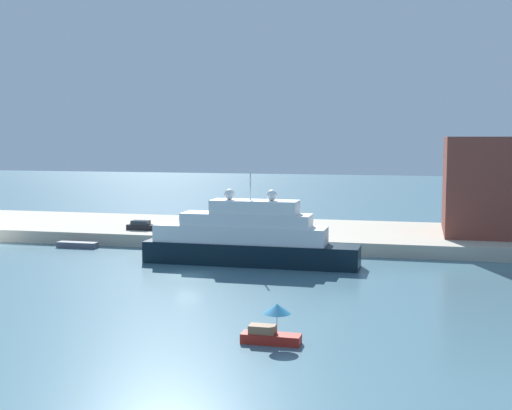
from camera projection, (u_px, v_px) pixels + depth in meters
ground at (188, 276)px, 70.81m from camera, size 400.00×400.00×0.00m
quay_dock at (252, 233)px, 97.27m from camera, size 110.00×22.95×1.68m
large_yacht at (247, 239)px, 77.08m from camera, size 24.92×4.33×10.84m
small_motorboat at (272, 327)px, 47.44m from camera, size 4.24×1.99×2.90m
work_barge at (77, 245)px, 89.09m from camera, size 5.47×1.45×0.75m
harbor_building at (499, 185)px, 89.89m from camera, size 14.27×15.03×12.99m
parked_car at (142, 226)px, 94.11m from camera, size 4.10×1.66×1.30m
person_figure at (193, 221)px, 97.00m from camera, size 0.36×0.36×1.73m
mooring_bollard at (285, 236)px, 85.44m from camera, size 0.49×0.49×0.80m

